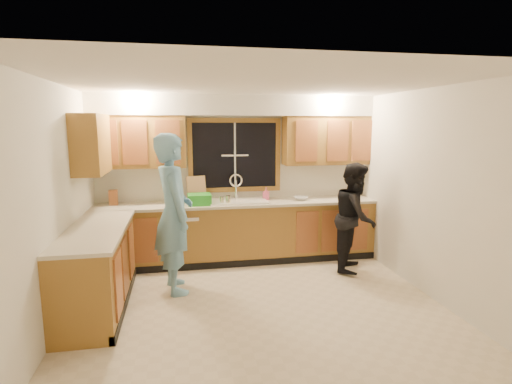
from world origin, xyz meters
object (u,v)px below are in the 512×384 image
(dishwasher, at_px, (182,238))
(stove, at_px, (87,288))
(man, at_px, (174,214))
(knife_block, at_px, (113,198))
(woman, at_px, (355,217))
(sink, at_px, (238,205))
(bowl, at_px, (301,198))
(soap_bottle, at_px, (266,194))
(dish_crate, at_px, (199,199))

(dishwasher, distance_m, stove, 2.04)
(man, bearing_deg, stove, 123.09)
(knife_block, bearing_deg, woman, -16.42)
(sink, height_order, dishwasher, sink)
(bowl, bearing_deg, soap_bottle, 165.02)
(soap_bottle, bearing_deg, woman, -34.41)
(stove, height_order, dish_crate, dish_crate)
(knife_block, bearing_deg, dish_crate, -12.64)
(dish_crate, height_order, bowl, dish_crate)
(knife_block, relative_size, soap_bottle, 1.15)
(woman, relative_size, knife_block, 7.04)
(dishwasher, xyz_separation_m, dish_crate, (0.27, -0.09, 0.59))
(stove, relative_size, bowl, 4.08)
(man, relative_size, knife_block, 8.96)
(sink, distance_m, man, 1.34)
(soap_bottle, bearing_deg, dishwasher, -175.32)
(sink, bearing_deg, dish_crate, -170.14)
(dishwasher, xyz_separation_m, knife_block, (-0.95, 0.11, 0.62))
(stove, distance_m, woman, 3.59)
(man, distance_m, dish_crate, 0.93)
(knife_block, xyz_separation_m, dish_crate, (1.22, -0.20, -0.03))
(woman, bearing_deg, knife_block, 106.82)
(dishwasher, height_order, bowl, bowl)
(sink, height_order, stove, sink)
(sink, xyz_separation_m, knife_block, (-1.80, 0.10, 0.17))
(soap_bottle, height_order, bowl, soap_bottle)
(knife_block, bearing_deg, man, -53.98)
(dishwasher, height_order, woman, woman)
(dish_crate, relative_size, bowl, 1.49)
(soap_bottle, bearing_deg, man, -143.02)
(sink, relative_size, bowl, 3.90)
(stove, xyz_separation_m, bowl, (2.78, 1.78, 0.50))
(dish_crate, bearing_deg, man, -112.60)
(woman, relative_size, soap_bottle, 8.07)
(sink, relative_size, soap_bottle, 4.49)
(bowl, bearing_deg, stove, -147.44)
(stove, relative_size, soap_bottle, 4.70)
(sink, bearing_deg, stove, -134.61)
(dish_crate, distance_m, bowl, 1.56)
(knife_block, height_order, dish_crate, knife_block)
(stove, relative_size, dish_crate, 2.73)
(woman, bearing_deg, bowl, 73.48)
(sink, bearing_deg, knife_block, 176.94)
(sink, relative_size, dish_crate, 2.61)
(woman, bearing_deg, soap_bottle, 85.36)
(man, distance_m, bowl, 2.12)
(sink, height_order, soap_bottle, sink)
(dishwasher, distance_m, man, 1.11)
(dishwasher, xyz_separation_m, woman, (2.44, -0.67, 0.36))
(dishwasher, relative_size, man, 0.42)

